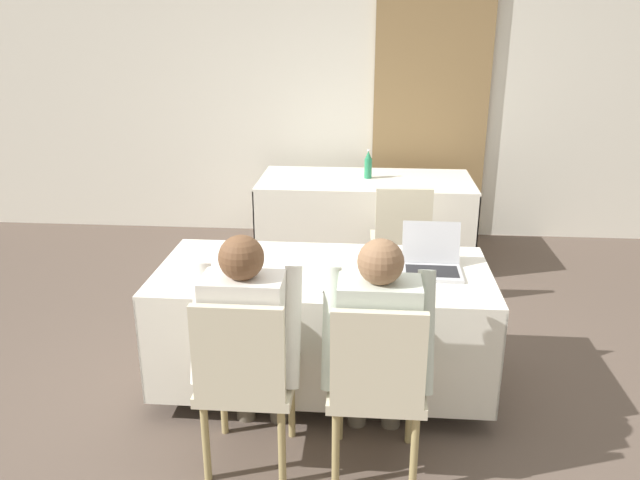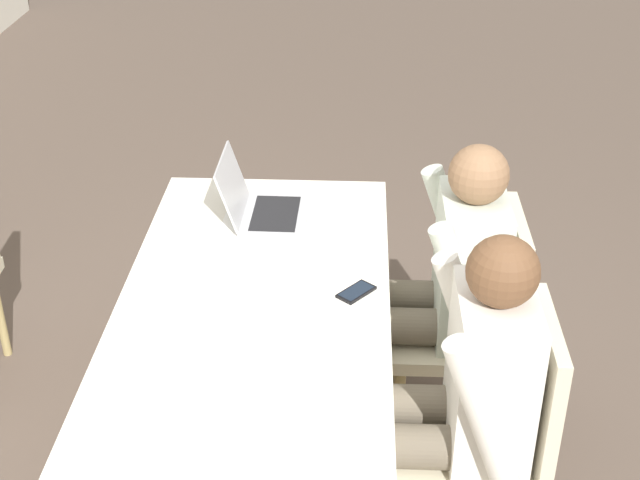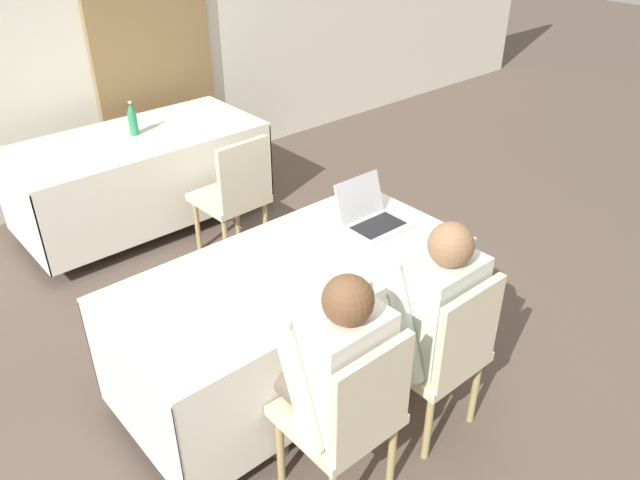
{
  "view_description": "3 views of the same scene",
  "coord_description": "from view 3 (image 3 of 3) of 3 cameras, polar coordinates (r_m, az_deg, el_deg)",
  "views": [
    {
      "loc": [
        0.24,
        -3.18,
        2.03
      ],
      "look_at": [
        0.0,
        -0.22,
        0.98
      ],
      "focal_mm": 35.0,
      "sensor_mm": 36.0,
      "label": 1
    },
    {
      "loc": [
        -2.33,
        -0.32,
        2.32
      ],
      "look_at": [
        0.0,
        -0.22,
        0.98
      ],
      "focal_mm": 50.0,
      "sensor_mm": 36.0,
      "label": 2
    },
    {
      "loc": [
        -1.59,
        -2.05,
        2.45
      ],
      "look_at": [
        0.0,
        -0.22,
        0.98
      ],
      "focal_mm": 35.0,
      "sensor_mm": 36.0,
      "label": 3
    }
  ],
  "objects": [
    {
      "name": "water_bottle",
      "position": [
        4.84,
        -16.76,
        10.48
      ],
      "size": [
        0.07,
        0.07,
        0.25
      ],
      "color": "#288456",
      "rests_on": "conference_table_far"
    },
    {
      "name": "chair_far_spare",
      "position": [
        4.36,
        -7.8,
        4.33
      ],
      "size": [
        0.46,
        0.46,
        0.91
      ],
      "rotation": [
        0.0,
        0.0,
        3.18
      ],
      "color": "tan",
      "rests_on": "ground_plane"
    },
    {
      "name": "laptop",
      "position": [
        3.45,
        4.82,
        2.02
      ],
      "size": [
        0.32,
        0.32,
        0.24
      ],
      "rotation": [
        0.0,
        0.0,
        -0.01
      ],
      "color": "#B7B7BC",
      "rests_on": "conference_table_near"
    },
    {
      "name": "conference_table_near",
      "position": [
        3.21,
        -2.53,
        -4.92
      ],
      "size": [
        1.84,
        0.87,
        0.73
      ],
      "color": "white",
      "rests_on": "ground_plane"
    },
    {
      "name": "curtain_panel",
      "position": [
        5.54,
        -15.31,
        18.39
      ],
      "size": [
        1.07,
        0.04,
        2.65
      ],
      "color": "olive",
      "rests_on": "ground_plane"
    },
    {
      "name": "person_white_shirt",
      "position": [
        2.96,
        9.88,
        -6.55
      ],
      "size": [
        0.5,
        0.52,
        1.17
      ],
      "rotation": [
        0.0,
        0.0,
        3.14
      ],
      "color": "#665B4C",
      "rests_on": "ground_plane"
    },
    {
      "name": "paper_left_edge",
      "position": [
        3.04,
        -8.07,
        -3.62
      ],
      "size": [
        0.28,
        0.34,
        0.0
      ],
      "rotation": [
        0.0,
        0.0,
        -0.28
      ],
      "color": "white",
      "rests_on": "conference_table_near"
    },
    {
      "name": "chair_near_left",
      "position": [
        2.68,
        2.67,
        -15.54
      ],
      "size": [
        0.44,
        0.44,
        0.91
      ],
      "rotation": [
        0.0,
        0.0,
        3.14
      ],
      "color": "tan",
      "rests_on": "ground_plane"
    },
    {
      "name": "chair_near_right",
      "position": [
        3.01,
        11.12,
        -9.84
      ],
      "size": [
        0.44,
        0.44,
        0.91
      ],
      "rotation": [
        0.0,
        0.0,
        3.14
      ],
      "color": "tan",
      "rests_on": "ground_plane"
    },
    {
      "name": "paper_beside_laptop",
      "position": [
        2.94,
        -14.36,
        -5.72
      ],
      "size": [
        0.27,
        0.33,
        0.0
      ],
      "rotation": [
        0.0,
        0.0,
        -0.21
      ],
      "color": "white",
      "rests_on": "conference_table_near"
    },
    {
      "name": "person_checkered_shirt",
      "position": [
        2.62,
        1.17,
        -11.9
      ],
      "size": [
        0.5,
        0.52,
        1.17
      ],
      "rotation": [
        0.0,
        0.0,
        3.14
      ],
      "color": "#665B4C",
      "rests_on": "ground_plane"
    },
    {
      "name": "wall_back",
      "position": [
        5.3,
        -23.56,
        16.72
      ],
      "size": [
        12.0,
        0.06,
        2.7
      ],
      "color": "silver",
      "rests_on": "ground_plane"
    },
    {
      "name": "paper_centre_table",
      "position": [
        3.44,
        4.27,
        1.11
      ],
      "size": [
        0.22,
        0.31,
        0.0
      ],
      "rotation": [
        0.0,
        0.0,
        -0.05
      ],
      "color": "white",
      "rests_on": "conference_table_near"
    },
    {
      "name": "cell_phone",
      "position": [
        2.95,
        2.81,
        -4.32
      ],
      "size": [
        0.14,
        0.13,
        0.01
      ],
      "rotation": [
        0.0,
        0.0,
        0.87
      ],
      "color": "black",
      "rests_on": "conference_table_near"
    },
    {
      "name": "conference_table_far",
      "position": [
        4.91,
        -16.3,
        7.27
      ],
      "size": [
        1.84,
        0.87,
        0.73
      ],
      "color": "white",
      "rests_on": "ground_plane"
    },
    {
      "name": "ground_plane",
      "position": [
        3.57,
        -2.32,
        -12.26
      ],
      "size": [
        24.0,
        24.0,
        0.0
      ],
      "primitive_type": "plane",
      "color": "brown"
    }
  ]
}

